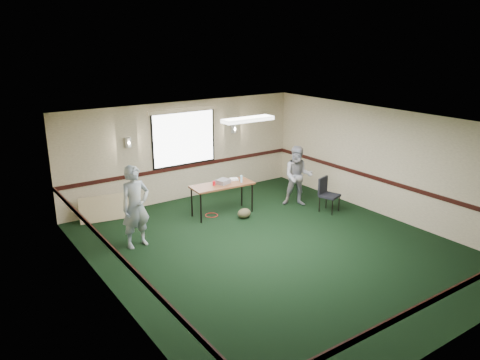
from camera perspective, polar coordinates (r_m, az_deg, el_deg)
ground at (r=10.17m, az=4.21°, el=-8.27°), size 8.00×8.00×0.00m
room_shell at (r=11.26m, az=-2.39°, el=2.87°), size 8.00×8.02×8.00m
folding_table at (r=11.75m, az=-2.19°, el=-0.79°), size 1.63×0.73×0.80m
projector at (r=11.77m, az=-2.07°, el=-0.19°), size 0.39×0.36×0.11m
game_console at (r=12.05m, az=-0.75°, el=0.10°), size 0.24×0.22×0.05m
red_cup at (r=11.64m, az=-3.20°, el=-0.39°), size 0.07×0.07×0.11m
water_bottle at (r=11.85m, az=0.17°, el=0.12°), size 0.05×0.05×0.18m
duffel_bag at (r=11.68m, az=0.51°, el=-4.08°), size 0.38×0.30×0.25m
cable_coil at (r=11.91m, az=-3.48°, el=-4.30°), size 0.42×0.42×0.02m
folded_table at (r=11.94m, az=-16.08°, el=-3.31°), size 1.26×0.40×0.64m
conference_chair at (r=12.23m, az=10.53°, el=-1.42°), size 0.55×0.56×0.89m
person_left at (r=10.15m, az=-12.61°, el=-3.19°), size 0.70×0.51×1.80m
person_right at (r=12.45m, az=7.08°, el=0.47°), size 1.00×0.97×1.62m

